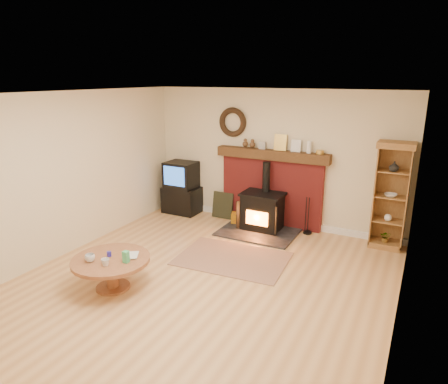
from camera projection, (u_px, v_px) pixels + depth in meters
The scene contains 11 objects.
ground at pixel (202, 283), 5.63m from camera, with size 5.50×5.50×0.00m, color tan.
room_shell at pixel (203, 163), 5.24m from camera, with size 5.02×5.52×2.61m.
chimney_breast at pixel (271, 185), 7.68m from camera, with size 2.20×0.22×1.78m.
wood_stove at pixel (262, 212), 7.48m from camera, with size 1.40×1.00×1.28m.
area_rug at pixel (232, 259), 6.38m from camera, with size 1.71×1.18×0.01m, color brown.
tv_unit at pixel (182, 189), 8.44m from camera, with size 0.75×0.54×1.10m.
curio_cabinet at pixel (391, 196), 6.61m from camera, with size 0.58×0.42×1.81m.
firelog_box at pixel (240, 218), 7.88m from camera, with size 0.35×0.22×0.22m, color gold.
leaning_painting at pixel (223, 205), 8.17m from camera, with size 0.45×0.03×0.54m, color black.
fire_tools at pixel (307, 228), 7.38m from camera, with size 0.16×0.16×0.70m.
coffee_table at pixel (111, 264), 5.40m from camera, with size 1.05×1.05×0.61m.
Camera 1 is at (2.58, -4.34, 2.81)m, focal length 32.00 mm.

